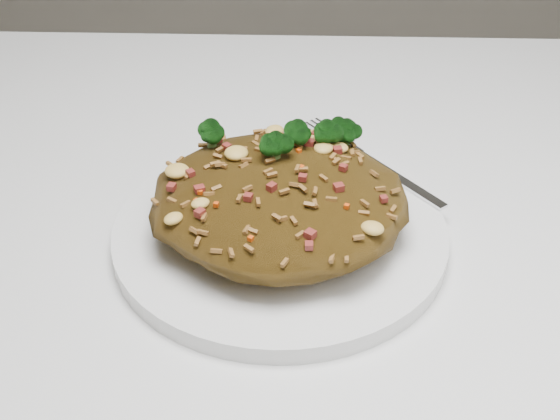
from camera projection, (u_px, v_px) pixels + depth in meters
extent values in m
cube|color=white|center=(267.00, 290.00, 0.57)|extent=(1.20, 0.80, 0.04)
cylinder|color=white|center=(280.00, 234.00, 0.58)|extent=(0.25, 0.25, 0.01)
ellipsoid|color=brown|center=(280.00, 200.00, 0.56)|extent=(0.18, 0.17, 0.05)
ellipsoid|color=#083707|center=(298.00, 132.00, 0.57)|extent=(0.02, 0.02, 0.02)
ellipsoid|color=#083707|center=(276.00, 144.00, 0.55)|extent=(0.02, 0.02, 0.02)
ellipsoid|color=#083707|center=(338.00, 129.00, 0.59)|extent=(0.02, 0.02, 0.02)
ellipsoid|color=#083707|center=(346.00, 131.00, 0.59)|extent=(0.02, 0.02, 0.02)
ellipsoid|color=#083707|center=(327.00, 132.00, 0.57)|extent=(0.02, 0.02, 0.02)
ellipsoid|color=#083707|center=(211.00, 132.00, 0.58)|extent=(0.02, 0.02, 0.02)
cube|color=silver|center=(412.00, 187.00, 0.61)|extent=(0.07, 0.08, 0.00)
cube|color=silver|center=(331.00, 136.00, 0.67)|extent=(0.04, 0.04, 0.00)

